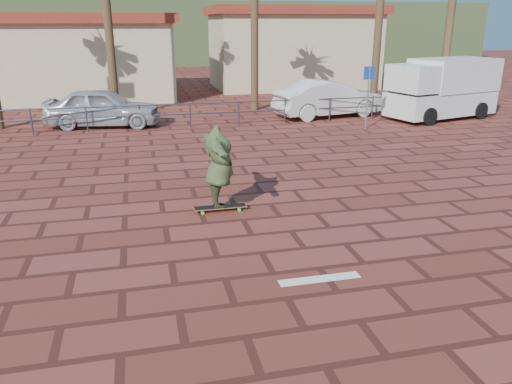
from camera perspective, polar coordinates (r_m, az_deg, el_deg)
ground at (r=9.34m, az=0.65°, el=-6.94°), size 120.00×120.00×0.00m
paint_stripe at (r=8.51m, az=7.29°, el=-9.82°), size 1.40×0.22×0.01m
guardrail at (r=20.54m, az=-7.55°, el=9.21°), size 24.06×0.06×1.00m
building_west at (r=30.47m, az=-21.47°, el=14.25°), size 12.60×7.60×4.50m
building_east at (r=33.72m, az=4.16°, el=16.21°), size 10.60×6.60×5.00m
hill_front at (r=58.20m, az=-11.88°, el=17.43°), size 70.00×18.00×6.00m
longboard at (r=11.30m, az=-4.12°, el=-1.75°), size 1.21×0.28×0.12m
skateboarder at (r=11.00m, az=-4.23°, el=2.89°), size 0.66×2.30×1.86m
campervan at (r=23.78m, az=20.55°, el=11.13°), size 5.30×3.24×2.56m
car_silver at (r=21.46m, az=-17.10°, el=9.23°), size 4.79×2.51×1.56m
car_white at (r=22.98m, az=8.27°, el=10.54°), size 5.18×2.61×1.63m
street_sign at (r=20.32m, az=12.73°, el=11.76°), size 0.49×0.14×2.45m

